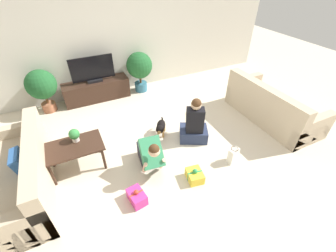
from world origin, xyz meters
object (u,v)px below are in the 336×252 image
coffee_table (74,149)px  person_kneeling (150,154)px  dog (161,127)px  sofa_right (271,107)px  person_sitting (194,125)px  potted_plant_back_left (42,86)px  potted_plant_back_right (139,67)px  gift_box_b (195,175)px  gift_bag_a (233,155)px  gift_box_a (137,197)px  tv (93,71)px  tabletop_plant (74,135)px  tv_console (97,90)px  sofa_left (19,177)px

coffee_table → person_kneeling: (1.09, -0.54, -0.10)m
dog → sofa_right: bearing=19.9°
person_sitting → potted_plant_back_left: bearing=-16.6°
sofa_right → potted_plant_back_right: bearing=40.3°
potted_plant_back_left → gift_box_b: bearing=-58.3°
gift_bag_a → gift_box_a: bearing=-179.2°
dog → gift_box_a: size_ratio=1.36×
potted_plant_back_left → tv: bearing=2.6°
person_sitting → gift_box_b: size_ratio=2.87×
gift_box_a → tabletop_plant: size_ratio=1.50×
potted_plant_back_left → person_kneeling: 3.02m
tv → person_sitting: tv is taller
dog → potted_plant_back_right: bearing=112.6°
potted_plant_back_right → tabletop_plant: potted_plant_back_right is taller
sofa_right → person_sitting: person_sitting is taller
person_sitting → coffee_table: bearing=21.1°
potted_plant_back_right → person_kneeling: bearing=-107.0°
person_kneeling → dog: (0.50, 0.70, -0.10)m
tv → tabletop_plant: bearing=-109.2°
dog → tabletop_plant: (-1.52, -0.04, 0.38)m
person_kneeling → gift_box_b: 0.80m
gift_box_a → gift_box_b: (0.96, -0.02, -0.01)m
coffee_table → potted_plant_back_right: 2.85m
coffee_table → tv_console: size_ratio=0.59×
person_sitting → tabletop_plant: person_sitting is taller
person_sitting → gift_box_a: size_ratio=2.78×
potted_plant_back_right → person_sitting: bearing=-84.6°
gift_bag_a → tabletop_plant: tabletop_plant is taller
tv → dog: size_ratio=2.18×
tv_console → person_sitting: bearing=-60.5°
tv → tabletop_plant: tv is taller
person_sitting → gift_bag_a: (0.30, -0.81, -0.19)m
gift_bag_a → tabletop_plant: bearing=154.1°
sofa_right → tv_console: sofa_right is taller
potted_plant_back_right → person_sitting: size_ratio=1.09×
person_kneeling → gift_box_b: bearing=-37.8°
sofa_left → gift_box_a: size_ratio=6.05×
tv_console → potted_plant_back_right: bearing=-2.6°
sofa_left → person_sitting: (2.93, -0.09, 0.05)m
tv_console → sofa_right: bearing=-38.0°
sofa_left → potted_plant_back_left: bearing=168.2°
sofa_left → potted_plant_back_left: size_ratio=2.05×
dog → person_kneeling: bearing=-94.3°
gift_bag_a → sofa_right: bearing=24.4°
sofa_right → tv: (-3.19, 2.48, 0.46)m
person_kneeling → tabletop_plant: bearing=154.5°
dog → tv_console: bearing=143.7°
person_kneeling → dog: bearing=61.4°
sofa_left → gift_box_b: 2.62m
tv → gift_bag_a: 3.63m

